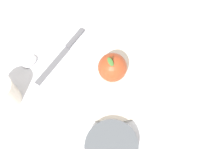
{
  "coord_description": "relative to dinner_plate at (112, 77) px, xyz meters",
  "views": [
    {
      "loc": [
        0.29,
        0.14,
        0.59
      ],
      "look_at": [
        -0.01,
        0.03,
        0.02
      ],
      "focal_mm": 38.77,
      "sensor_mm": 36.0,
      "label": 1
    }
  ],
  "objects": [
    {
      "name": "apple",
      "position": [
        -0.0,
        -0.0,
        0.04
      ],
      "size": [
        0.08,
        0.08,
        0.09
      ],
      "color": "#9E3D1E",
      "rests_on": "dinner_plate"
    },
    {
      "name": "ground_plane",
      "position": [
        0.01,
        -0.03,
        -0.01
      ],
      "size": [
        2.4,
        2.4,
        0.0
      ],
      "primitive_type": "plane",
      "color": "silver"
    },
    {
      "name": "side_bowl",
      "position": [
        0.18,
        0.07,
        0.01
      ],
      "size": [
        0.12,
        0.12,
        0.03
      ],
      "color": "#4C5156",
      "rests_on": "ground_plane"
    },
    {
      "name": "knife",
      "position": [
        -0.04,
        -0.16,
        -0.0
      ],
      "size": [
        0.22,
        0.05,
        0.01
      ],
      "color": "#59595E",
      "rests_on": "ground_plane"
    },
    {
      "name": "dinner_plate",
      "position": [
        0.0,
        0.0,
        0.0
      ],
      "size": [
        0.26,
        0.26,
        0.01
      ],
      "color": "silver",
      "rests_on": "ground_plane"
    },
    {
      "name": "cup",
      "position": [
        0.16,
        -0.23,
        0.04
      ],
      "size": [
        0.07,
        0.07,
        0.08
      ],
      "color": "silver",
      "rests_on": "ground_plane"
    },
    {
      "name": "spoon",
      "position": [
        0.02,
        -0.23,
        -0.0
      ],
      "size": [
        0.18,
        0.06,
        0.01
      ],
      "color": "silver",
      "rests_on": "ground_plane"
    }
  ]
}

